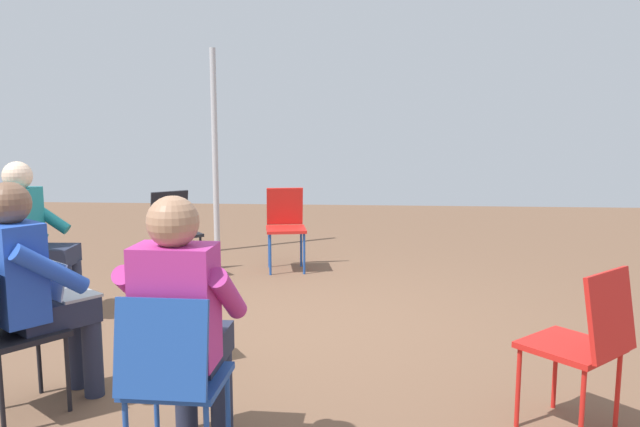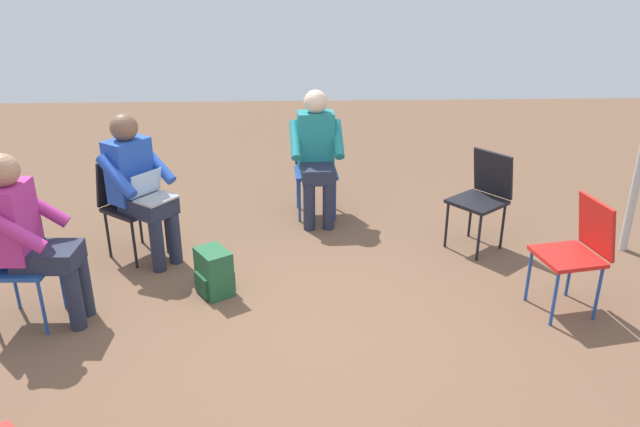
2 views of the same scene
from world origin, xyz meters
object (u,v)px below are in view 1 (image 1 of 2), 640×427
Objects in this scene: chair_southeast at (585,339)px; chair_south at (172,374)px; chair_northwest at (174,227)px; backpack_near_laptop_user at (185,340)px; chair_west at (14,257)px; chair_north at (285,222)px; person_in_teal at (33,232)px; chair_southwest at (3,327)px; person_in_magenta at (183,316)px; person_with_laptop at (34,283)px.

chair_southeast and chair_south have the same top height.
chair_northwest and chair_south have the same top height.
chair_west is at bearing 152.76° from backpack_near_laptop_user.
chair_north is 2.65m from backpack_near_laptop_user.
chair_northwest is 0.69× the size of person_in_teal.
chair_north is 1.00× the size of chair_west.
person_in_magenta reaches higher than chair_southwest.
chair_north is 1.00× the size of chair_south.
chair_southwest is 0.69× the size of person_with_laptop.
person_with_laptop is 1.00× the size of person_in_teal.
person_with_laptop reaches higher than chair_west.
chair_southwest is 0.26m from person_with_laptop.
chair_northwest is 1.57m from person_in_teal.
chair_southwest is 1.00× the size of chair_west.
person_with_laptop is at bearing 30.77° from chair_west.
chair_southwest and chair_northwest have the same top height.
chair_south is at bearing -75.44° from backpack_near_laptop_user.
chair_southeast is 1.00× the size of chair_west.
chair_northwest is 4.21m from chair_southeast.
chair_west is at bearing 133.86° from chair_south.
chair_northwest is 2.36× the size of backpack_near_laptop_user.
chair_north is at bearing 92.28° from person_in_magenta.
person_with_laptop is at bearing 90.00° from chair_southwest.
person_in_magenta is at bearing 149.22° from chair_southeast.
chair_southeast is at bearing 37.89° from chair_southwest.
chair_northwest and chair_north have the same top height.
person_with_laptop is (-0.95, 0.67, 0.20)m from chair_south.
person_with_laptop is 1.04m from backpack_near_laptop_user.
backpack_near_laptop_user is (-0.35, 1.15, -0.54)m from person_in_magenta.
person_with_laptop reaches higher than chair_southwest.
chair_west is 0.26m from person_in_teal.
person_in_magenta is at bearing 9.69° from person_with_laptop.
chair_south is at bearing 36.58° from person_in_teal.
chair_north is at bearing 110.50° from chair_southwest.
chair_west is at bearing 155.88° from chair_southwest.
backpack_near_laptop_user is (0.75, -2.23, -0.34)m from chair_northwest.
backpack_near_laptop_user is at bearing 118.33° from chair_southeast.
person_in_teal reaches higher than chair_south.
person_with_laptop is (-0.93, -3.26, 0.20)m from chair_north.
chair_northwest is 2.38m from backpack_near_laptop_user.
person_with_laptop is at bearing 25.87° from person_in_teal.
chair_northwest and chair_southeast have the same top height.
chair_north and chair_south have the same top height.
chair_southeast is at bearing 64.68° from chair_west.
chair_southeast is at bearing 18.50° from chair_south.
person_with_laptop is at bearing -133.03° from backpack_near_laptop_user.
chair_southeast is at bearing 96.10° from chair_northwest.
person_in_teal reaches higher than chair_southwest.
person_in_teal reaches higher than chair_west.
chair_northwest is 1.65m from chair_west.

